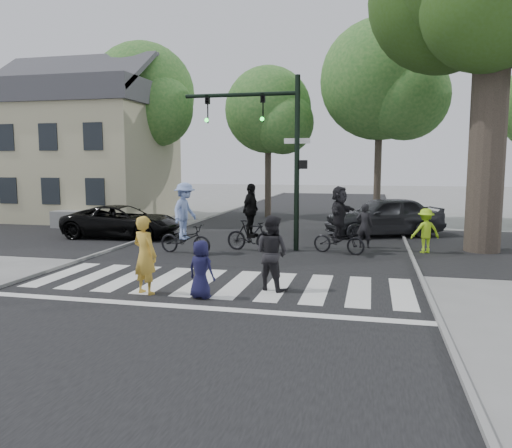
{
  "coord_description": "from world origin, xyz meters",
  "views": [
    {
      "loc": [
        3.72,
        -10.9,
        3.03
      ],
      "look_at": [
        0.5,
        3.0,
        1.3
      ],
      "focal_mm": 35.0,
      "sensor_mm": 36.0,
      "label": 1
    }
  ],
  "objects_px": {
    "traffic_signal": "(273,138)",
    "pedestrian_woman": "(145,255)",
    "cyclist_right": "(339,224)",
    "pedestrian_adult": "(272,253)",
    "cyclist_left": "(185,223)",
    "cyclist_mid": "(251,223)",
    "car_suv": "(123,222)",
    "pedestrian_child": "(201,269)",
    "car_grey": "(384,216)"
  },
  "relations": [
    {
      "from": "pedestrian_woman",
      "to": "car_grey",
      "type": "height_order",
      "value": "pedestrian_woman"
    },
    {
      "from": "pedestrian_woman",
      "to": "cyclist_mid",
      "type": "distance_m",
      "value": 6.25
    },
    {
      "from": "pedestrian_woman",
      "to": "cyclist_left",
      "type": "height_order",
      "value": "cyclist_left"
    },
    {
      "from": "cyclist_left",
      "to": "car_suv",
      "type": "bearing_deg",
      "value": 143.11
    },
    {
      "from": "traffic_signal",
      "to": "pedestrian_child",
      "type": "xyz_separation_m",
      "value": [
        -0.33,
        -6.65,
        -3.24
      ]
    },
    {
      "from": "pedestrian_child",
      "to": "cyclist_right",
      "type": "xyz_separation_m",
      "value": [
        2.67,
        6.39,
        0.36
      ]
    },
    {
      "from": "pedestrian_woman",
      "to": "cyclist_right",
      "type": "distance_m",
      "value": 7.51
    },
    {
      "from": "traffic_signal",
      "to": "car_grey",
      "type": "relative_size",
      "value": 1.22
    },
    {
      "from": "traffic_signal",
      "to": "cyclist_left",
      "type": "height_order",
      "value": "traffic_signal"
    },
    {
      "from": "cyclist_mid",
      "to": "car_suv",
      "type": "height_order",
      "value": "cyclist_mid"
    },
    {
      "from": "pedestrian_adult",
      "to": "cyclist_mid",
      "type": "distance_m",
      "value": 5.41
    },
    {
      "from": "cyclist_mid",
      "to": "pedestrian_adult",
      "type": "bearing_deg",
      "value": -71.06
    },
    {
      "from": "pedestrian_adult",
      "to": "cyclist_mid",
      "type": "height_order",
      "value": "cyclist_mid"
    },
    {
      "from": "car_suv",
      "to": "pedestrian_child",
      "type": "bearing_deg",
      "value": -144.36
    },
    {
      "from": "pedestrian_child",
      "to": "cyclist_right",
      "type": "bearing_deg",
      "value": -96.39
    },
    {
      "from": "traffic_signal",
      "to": "pedestrian_child",
      "type": "bearing_deg",
      "value": -92.8
    },
    {
      "from": "pedestrian_woman",
      "to": "cyclist_mid",
      "type": "bearing_deg",
      "value": -78.1
    },
    {
      "from": "pedestrian_adult",
      "to": "cyclist_right",
      "type": "bearing_deg",
      "value": -80.57
    },
    {
      "from": "traffic_signal",
      "to": "pedestrian_woman",
      "type": "height_order",
      "value": "traffic_signal"
    },
    {
      "from": "pedestrian_child",
      "to": "cyclist_right",
      "type": "relative_size",
      "value": 0.58
    },
    {
      "from": "cyclist_right",
      "to": "traffic_signal",
      "type": "bearing_deg",
      "value": 173.55
    },
    {
      "from": "pedestrian_adult",
      "to": "car_suv",
      "type": "bearing_deg",
      "value": -19.63
    },
    {
      "from": "pedestrian_child",
      "to": "pedestrian_adult",
      "type": "height_order",
      "value": "pedestrian_adult"
    },
    {
      "from": "pedestrian_woman",
      "to": "cyclist_left",
      "type": "distance_m",
      "value": 5.26
    },
    {
      "from": "cyclist_left",
      "to": "car_suv",
      "type": "height_order",
      "value": "cyclist_left"
    },
    {
      "from": "pedestrian_child",
      "to": "cyclist_left",
      "type": "relative_size",
      "value": 0.55
    },
    {
      "from": "cyclist_mid",
      "to": "car_grey",
      "type": "relative_size",
      "value": 0.48
    },
    {
      "from": "pedestrian_woman",
      "to": "cyclist_mid",
      "type": "relative_size",
      "value": 0.78
    },
    {
      "from": "traffic_signal",
      "to": "pedestrian_adult",
      "type": "height_order",
      "value": "traffic_signal"
    },
    {
      "from": "pedestrian_child",
      "to": "cyclist_left",
      "type": "distance_m",
      "value": 5.77
    },
    {
      "from": "pedestrian_adult",
      "to": "pedestrian_child",
      "type": "bearing_deg",
      "value": 61.49
    },
    {
      "from": "pedestrian_child",
      "to": "cyclist_left",
      "type": "xyz_separation_m",
      "value": [
        -2.39,
        5.24,
        0.38
      ]
    },
    {
      "from": "car_suv",
      "to": "car_grey",
      "type": "xyz_separation_m",
      "value": [
        10.45,
        2.91,
        0.17
      ]
    },
    {
      "from": "cyclist_left",
      "to": "cyclist_mid",
      "type": "bearing_deg",
      "value": 26.08
    },
    {
      "from": "pedestrian_child",
      "to": "cyclist_right",
      "type": "distance_m",
      "value": 6.93
    },
    {
      "from": "pedestrian_woman",
      "to": "pedestrian_child",
      "type": "xyz_separation_m",
      "value": [
        1.39,
        -0.07,
        -0.25
      ]
    },
    {
      "from": "traffic_signal",
      "to": "pedestrian_adult",
      "type": "relative_size",
      "value": 3.31
    },
    {
      "from": "cyclist_mid",
      "to": "car_grey",
      "type": "bearing_deg",
      "value": 46.38
    },
    {
      "from": "traffic_signal",
      "to": "car_suv",
      "type": "height_order",
      "value": "traffic_signal"
    },
    {
      "from": "pedestrian_child",
      "to": "cyclist_mid",
      "type": "relative_size",
      "value": 0.57
    },
    {
      "from": "cyclist_mid",
      "to": "pedestrian_woman",
      "type": "bearing_deg",
      "value": -99.53
    },
    {
      "from": "cyclist_left",
      "to": "cyclist_mid",
      "type": "xyz_separation_m",
      "value": [
        2.03,
        1.0,
        -0.08
      ]
    },
    {
      "from": "traffic_signal",
      "to": "car_grey",
      "type": "height_order",
      "value": "traffic_signal"
    },
    {
      "from": "pedestrian_woman",
      "to": "car_grey",
      "type": "bearing_deg",
      "value": -95.67
    },
    {
      "from": "cyclist_left",
      "to": "cyclist_mid",
      "type": "relative_size",
      "value": 1.02
    },
    {
      "from": "traffic_signal",
      "to": "pedestrian_woman",
      "type": "xyz_separation_m",
      "value": [
        -1.72,
        -6.58,
        -2.98
      ]
    },
    {
      "from": "cyclist_left",
      "to": "pedestrian_child",
      "type": "bearing_deg",
      "value": -65.46
    },
    {
      "from": "pedestrian_adult",
      "to": "cyclist_right",
      "type": "height_order",
      "value": "cyclist_right"
    },
    {
      "from": "traffic_signal",
      "to": "cyclist_mid",
      "type": "relative_size",
      "value": 2.55
    },
    {
      "from": "traffic_signal",
      "to": "car_suv",
      "type": "relative_size",
      "value": 1.25
    }
  ]
}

